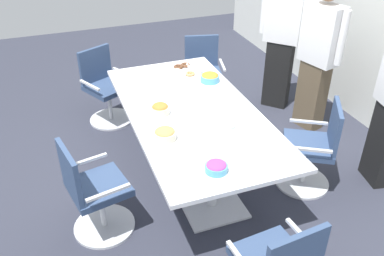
# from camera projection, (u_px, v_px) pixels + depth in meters

# --- Properties ---
(ground_plane) EXTENTS (10.00, 10.00, 0.01)m
(ground_plane) POSITION_uv_depth(u_px,v_px,m) (192.00, 172.00, 4.38)
(ground_plane) COLOR #2D303D
(conference_table) EXTENTS (2.40, 1.20, 0.75)m
(conference_table) POSITION_uv_depth(u_px,v_px,m) (192.00, 122.00, 4.04)
(conference_table) COLOR silver
(conference_table) RESTS_ON ground
(office_chair_0) EXTENTS (0.64, 0.64, 0.91)m
(office_chair_0) POSITION_uv_depth(u_px,v_px,m) (93.00, 194.00, 3.47)
(office_chair_0) COLOR silver
(office_chair_0) RESTS_ON ground
(office_chair_2) EXTENTS (0.74, 0.74, 0.91)m
(office_chair_2) POSITION_uv_depth(u_px,v_px,m) (313.00, 151.00, 4.00)
(office_chair_2) COLOR silver
(office_chair_2) RESTS_ON ground
(office_chair_3) EXTENTS (0.65, 0.65, 0.91)m
(office_chair_3) POSITION_uv_depth(u_px,v_px,m) (203.00, 76.00, 5.43)
(office_chair_3) COLOR silver
(office_chair_3) RESTS_ON ground
(office_chair_4) EXTENTS (0.73, 0.73, 0.91)m
(office_chair_4) POSITION_uv_depth(u_px,v_px,m) (106.00, 90.00, 5.09)
(office_chair_4) COLOR silver
(office_chair_4) RESTS_ON ground
(person_standing_0) EXTENTS (0.50, 0.48, 1.87)m
(person_standing_0) POSITION_uv_depth(u_px,v_px,m) (283.00, 34.00, 5.11)
(person_standing_0) COLOR black
(person_standing_0) RESTS_ON ground
(person_standing_1) EXTENTS (0.61, 0.32, 1.76)m
(person_standing_1) POSITION_uv_depth(u_px,v_px,m) (318.00, 56.00, 4.69)
(person_standing_1) COLOR brown
(person_standing_1) RESTS_ON ground
(snack_bowl_cookies) EXTENTS (0.19, 0.19, 0.11)m
(snack_bowl_cookies) POSITION_uv_depth(u_px,v_px,m) (165.00, 134.00, 3.53)
(snack_bowl_cookies) COLOR beige
(snack_bowl_cookies) RESTS_ON conference_table
(snack_bowl_candy_mix) EXTENTS (0.18, 0.18, 0.08)m
(snack_bowl_candy_mix) POSITION_uv_depth(u_px,v_px,m) (216.00, 167.00, 3.16)
(snack_bowl_candy_mix) COLOR #4C9EC6
(snack_bowl_candy_mix) RESTS_ON conference_table
(snack_bowl_pretzels) EXTENTS (0.17, 0.17, 0.11)m
(snack_bowl_pretzels) POSITION_uv_depth(u_px,v_px,m) (160.00, 109.00, 3.89)
(snack_bowl_pretzels) COLOR beige
(snack_bowl_pretzels) RESTS_ON conference_table
(snack_bowl_chips_orange) EXTENTS (0.21, 0.21, 0.10)m
(snack_bowl_chips_orange) POSITION_uv_depth(u_px,v_px,m) (210.00, 77.00, 4.49)
(snack_bowl_chips_orange) COLOR #4C9EC6
(snack_bowl_chips_orange) RESTS_ON conference_table
(donut_platter) EXTENTS (0.36, 0.36, 0.04)m
(donut_platter) POSITION_uv_depth(u_px,v_px,m) (187.00, 70.00, 4.73)
(donut_platter) COLOR white
(donut_platter) RESTS_ON conference_table
(plate_stack) EXTENTS (0.18, 0.18, 0.04)m
(plate_stack) POSITION_uv_depth(u_px,v_px,m) (225.00, 125.00, 3.71)
(plate_stack) COLOR white
(plate_stack) RESTS_ON conference_table
(napkin_pile) EXTENTS (0.15, 0.15, 0.06)m
(napkin_pile) POSITION_uv_depth(u_px,v_px,m) (230.00, 103.00, 4.04)
(napkin_pile) COLOR white
(napkin_pile) RESTS_ON conference_table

